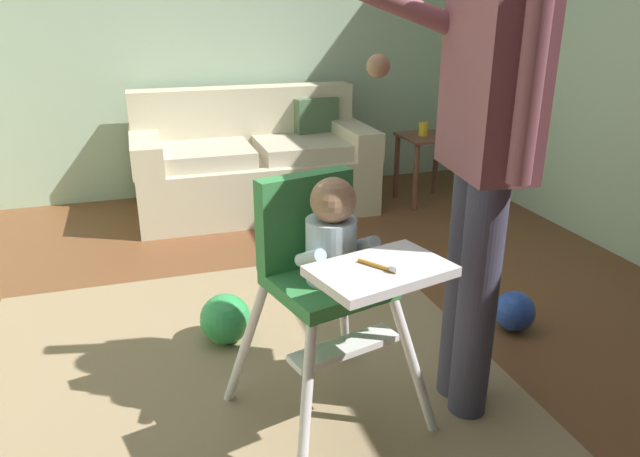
% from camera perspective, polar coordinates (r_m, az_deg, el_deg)
% --- Properties ---
extents(ground, '(6.15, 6.70, 0.10)m').
position_cam_1_polar(ground, '(2.67, -4.35, -13.31)').
color(ground, brown).
extents(wall_far, '(5.35, 0.06, 2.56)m').
position_cam_1_polar(wall_far, '(4.77, -12.41, 18.41)').
color(wall_far, '#ADC8AA').
rests_on(wall_far, ground).
extents(area_rug, '(2.13, 2.24, 0.01)m').
position_cam_1_polar(area_rug, '(2.49, -7.43, -14.72)').
color(area_rug, '#987F5D').
rests_on(area_rug, ground).
extents(couch, '(1.70, 0.86, 0.86)m').
position_cam_1_polar(couch, '(4.44, -6.43, 6.21)').
color(couch, beige).
rests_on(couch, ground).
extents(high_chair, '(0.73, 0.82, 0.94)m').
position_cam_1_polar(high_chair, '(2.00, 0.76, -2.90)').
color(high_chair, white).
rests_on(high_chair, ground).
extents(adult_standing, '(0.51, 0.54, 1.74)m').
position_cam_1_polar(adult_standing, '(2.05, 15.46, 7.09)').
color(adult_standing, '#3F3C52').
rests_on(adult_standing, ground).
extents(toy_ball, '(0.19, 0.19, 0.19)m').
position_cam_1_polar(toy_ball, '(2.95, 18.21, -7.57)').
color(toy_ball, '#284CB7').
rests_on(toy_ball, ground).
extents(toy_ball_second, '(0.23, 0.23, 0.23)m').
position_cam_1_polar(toy_ball_second, '(2.74, -9.09, -8.59)').
color(toy_ball_second, green).
rests_on(toy_ball_second, ground).
extents(side_table, '(0.40, 0.40, 0.52)m').
position_cam_1_polar(side_table, '(4.60, 10.28, 7.10)').
color(side_table, brown).
rests_on(side_table, ground).
extents(sippy_cup, '(0.07, 0.07, 0.10)m').
position_cam_1_polar(sippy_cup, '(4.53, 9.92, 9.40)').
color(sippy_cup, gold).
rests_on(sippy_cup, side_table).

